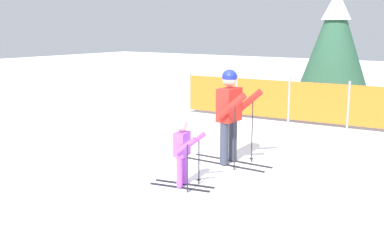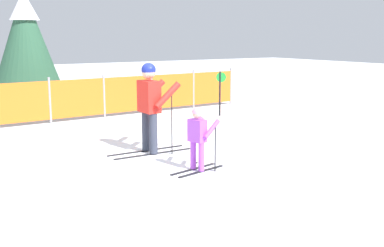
% 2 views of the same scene
% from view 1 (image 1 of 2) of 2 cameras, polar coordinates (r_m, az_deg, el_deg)
% --- Properties ---
extents(ground_plane, '(60.00, 60.00, 0.00)m').
position_cam_1_polar(ground_plane, '(8.77, 2.94, -4.95)').
color(ground_plane, white).
extents(skier_adult, '(1.63, 0.72, 1.73)m').
position_cam_1_polar(skier_adult, '(8.68, 4.57, 1.83)').
color(skier_adult, black).
rests_on(skier_adult, ground_plane).
extents(skier_child, '(1.04, 0.52, 1.08)m').
position_cam_1_polar(skier_child, '(7.45, -1.08, -2.88)').
color(skier_child, black).
rests_on(skier_child, ground_plane).
extents(safety_fence, '(9.16, 0.60, 1.18)m').
position_cam_1_polar(safety_fence, '(12.35, 18.05, 2.09)').
color(safety_fence, gray).
rests_on(safety_fence, ground_plane).
extents(conifer_far, '(1.95, 1.95, 3.62)m').
position_cam_1_polar(conifer_far, '(15.20, 16.61, 10.04)').
color(conifer_far, '#4C3823').
rests_on(conifer_far, ground_plane).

